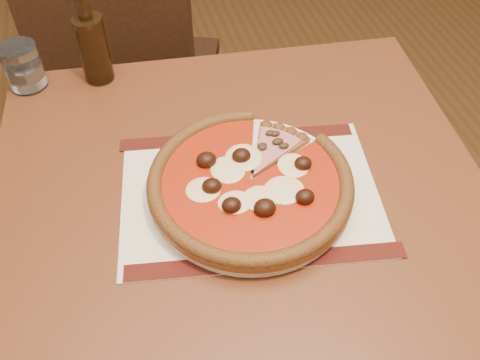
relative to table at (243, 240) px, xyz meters
name	(u,v)px	position (x,y,z in m)	size (l,w,h in m)	color
table	(243,240)	(0.00, 0.00, 0.00)	(0.88, 0.88, 0.75)	brown
chair_far	(129,74)	(-0.13, 0.72, -0.15)	(0.54, 0.54, 0.88)	black
placemat	(250,194)	(0.01, 0.01, 0.10)	(0.41, 0.29, 0.00)	silver
plate	(250,189)	(0.01, 0.01, 0.11)	(0.31, 0.31, 0.02)	white
pizza	(250,181)	(0.01, 0.01, 0.13)	(0.32, 0.32, 0.04)	#9F5426
ham_slice	(277,145)	(0.08, 0.08, 0.13)	(0.12, 0.12, 0.02)	#9F5426
water_glass	(23,67)	(-0.32, 0.39, 0.14)	(0.07, 0.07, 0.09)	white
bottle	(93,46)	(-0.19, 0.38, 0.18)	(0.06, 0.06, 0.19)	black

